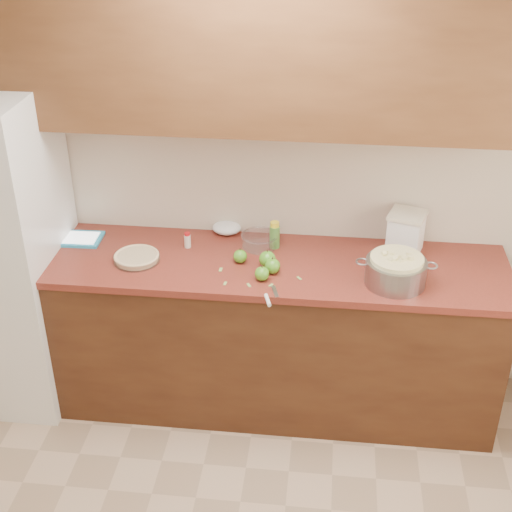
# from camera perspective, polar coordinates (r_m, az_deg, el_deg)

# --- Properties ---
(room_shell) EXTENTS (3.60, 3.60, 3.60)m
(room_shell) POSITION_cam_1_polar(r_m,az_deg,el_deg) (2.35, -3.78, -10.46)
(room_shell) COLOR tan
(room_shell) RESTS_ON ground
(counter_run) EXTENTS (2.64, 0.68, 0.92)m
(counter_run) POSITION_cam_1_polar(r_m,az_deg,el_deg) (4.02, 0.16, -6.08)
(counter_run) COLOR #4A2814
(counter_run) RESTS_ON ground
(upper_cabinets) EXTENTS (2.60, 0.34, 0.70)m
(upper_cabinets) POSITION_cam_1_polar(r_m,az_deg,el_deg) (3.52, 0.48, 15.54)
(upper_cabinets) COLOR brown
(upper_cabinets) RESTS_ON room_shell
(pie) EXTENTS (0.25, 0.25, 0.04)m
(pie) POSITION_cam_1_polar(r_m,az_deg,el_deg) (3.81, -9.53, -0.12)
(pie) COLOR silver
(pie) RESTS_ON counter_run
(colander) EXTENTS (0.40, 0.30, 0.15)m
(colander) POSITION_cam_1_polar(r_m,az_deg,el_deg) (3.61, 11.11, -1.16)
(colander) COLOR gray
(colander) RESTS_ON counter_run
(flour_canister) EXTENTS (0.23, 0.23, 0.23)m
(flour_canister) POSITION_cam_1_polar(r_m,az_deg,el_deg) (3.89, 11.89, 1.89)
(flour_canister) COLOR white
(flour_canister) RESTS_ON counter_run
(tablet) EXTENTS (0.25, 0.19, 0.02)m
(tablet) POSITION_cam_1_polar(r_m,az_deg,el_deg) (4.09, -13.94, 1.34)
(tablet) COLOR #2B9DCE
(tablet) RESTS_ON counter_run
(paring_knife) EXTENTS (0.07, 0.20, 0.02)m
(paring_knife) POSITION_cam_1_polar(r_m,az_deg,el_deg) (3.44, 1.02, -3.45)
(paring_knife) COLOR gray
(paring_knife) RESTS_ON counter_run
(lemon_bottle) EXTENTS (0.06, 0.06, 0.15)m
(lemon_bottle) POSITION_cam_1_polar(r_m,az_deg,el_deg) (3.87, 1.50, 1.67)
(lemon_bottle) COLOR #4C8C38
(lemon_bottle) RESTS_ON counter_run
(cinnamon_shaker) EXTENTS (0.04, 0.04, 0.09)m
(cinnamon_shaker) POSITION_cam_1_polar(r_m,az_deg,el_deg) (3.90, -5.50, 1.26)
(cinnamon_shaker) COLOR beige
(cinnamon_shaker) RESTS_ON counter_run
(vanilla_bottle) EXTENTS (0.03, 0.03, 0.09)m
(vanilla_bottle) POSITION_cam_1_polar(r_m,az_deg,el_deg) (3.90, 1.47, 1.44)
(vanilla_bottle) COLOR black
(vanilla_bottle) RESTS_ON counter_run
(mixing_bowl) EXTENTS (0.20, 0.20, 0.08)m
(mixing_bowl) POSITION_cam_1_polar(r_m,az_deg,el_deg) (3.89, 0.30, 1.32)
(mixing_bowl) COLOR silver
(mixing_bowl) RESTS_ON counter_run
(paper_towel) EXTENTS (0.20, 0.19, 0.07)m
(paper_towel) POSITION_cam_1_polar(r_m,az_deg,el_deg) (4.03, -2.36, 2.26)
(paper_towel) COLOR white
(paper_towel) RESTS_ON counter_run
(apple_left) EXTENTS (0.07, 0.07, 0.08)m
(apple_left) POSITION_cam_1_polar(r_m,az_deg,el_deg) (3.74, -1.28, -0.02)
(apple_left) COLOR #4B9421
(apple_left) RESTS_ON counter_run
(apple_center) EXTENTS (0.09, 0.09, 0.10)m
(apple_center) POSITION_cam_1_polar(r_m,az_deg,el_deg) (3.70, 0.92, -0.26)
(apple_center) COLOR #4B9421
(apple_center) RESTS_ON counter_run
(apple_front) EXTENTS (0.07, 0.07, 0.09)m
(apple_front) POSITION_cam_1_polar(r_m,az_deg,el_deg) (3.59, 0.48, -1.42)
(apple_front) COLOR #4B9421
(apple_front) RESTS_ON counter_run
(apple_extra) EXTENTS (0.08, 0.08, 0.09)m
(apple_extra) POSITION_cam_1_polar(r_m,az_deg,el_deg) (3.65, 1.33, -0.80)
(apple_extra) COLOR #4B9421
(apple_extra) RESTS_ON counter_run
(peel_a) EXTENTS (0.03, 0.04, 0.00)m
(peel_a) POSITION_cam_1_polar(r_m,az_deg,el_deg) (3.56, -0.58, -2.35)
(peel_a) COLOR #8AB256
(peel_a) RESTS_ON counter_run
(peel_b) EXTENTS (0.02, 0.03, 0.00)m
(peel_b) POSITION_cam_1_polar(r_m,az_deg,el_deg) (3.56, 1.20, -2.35)
(peel_b) COLOR #8AB256
(peel_b) RESTS_ON counter_run
(peel_c) EXTENTS (0.02, 0.04, 0.00)m
(peel_c) POSITION_cam_1_polar(r_m,az_deg,el_deg) (3.69, -2.85, -1.09)
(peel_c) COLOR #8AB256
(peel_c) RESTS_ON counter_run
(peel_d) EXTENTS (0.02, 0.03, 0.00)m
(peel_d) POSITION_cam_1_polar(r_m,az_deg,el_deg) (3.58, -2.49, -2.20)
(peel_d) COLOR #8AB256
(peel_d) RESTS_ON counter_run
(peel_e) EXTENTS (0.03, 0.03, 0.00)m
(peel_e) POSITION_cam_1_polar(r_m,az_deg,el_deg) (3.62, 3.47, -1.78)
(peel_e) COLOR #8AB256
(peel_e) RESTS_ON counter_run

